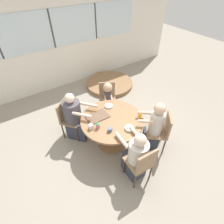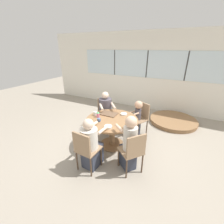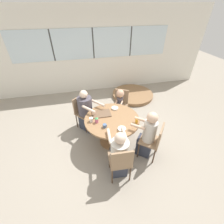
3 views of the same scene
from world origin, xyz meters
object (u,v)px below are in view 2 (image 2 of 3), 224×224
chair_for_man_blue_shirt (85,148)px  person_man_blue_shirt (91,146)px  person_man_teal_shirt (129,145)px  chair_for_woman_green_shirt (105,110)px  person_toddler (137,117)px  bowl_white_shallow (108,127)px  person_woman_green_shirt (106,114)px  chair_for_toddler (141,116)px  sippy_cup (98,114)px  bowl_cereal (124,114)px  folded_table_stack (173,121)px  juice_glass (127,126)px  coffee_mug (99,120)px  milk_carton_small (95,113)px  chair_for_man_teal_shirt (133,150)px

chair_for_man_blue_shirt → person_man_blue_shirt: person_man_blue_shirt is taller
person_man_teal_shirt → person_man_blue_shirt: bearing=152.4°
chair_for_woman_green_shirt → person_toddler: bearing=139.5°
bowl_white_shallow → person_woman_green_shirt: bearing=121.7°
chair_for_toddler → person_man_teal_shirt: size_ratio=0.76×
person_toddler → person_man_teal_shirt: bearing=128.4°
person_toddler → sippy_cup: (-0.73, -0.80, 0.26)m
chair_for_toddler → sippy_cup: (-0.80, -0.93, 0.26)m
chair_for_woman_green_shirt → chair_for_toddler: bearing=146.5°
bowl_cereal → folded_table_stack: bearing=56.7°
bowl_white_shallow → sippy_cup: bearing=143.4°
chair_for_woman_green_shirt → juice_glass: chair_for_woman_green_shirt is taller
chair_for_toddler → person_man_blue_shirt: bearing=100.7°
chair_for_toddler → chair_for_woman_green_shirt: bearing=33.5°
person_man_teal_shirt → coffee_mug: 0.91m
person_woman_green_shirt → milk_carton_small: 0.68m
person_man_teal_shirt → milk_carton_small: person_man_teal_shirt is taller
person_man_teal_shirt → coffee_mug: bearing=111.1°
person_man_blue_shirt → bowl_white_shallow: size_ratio=6.47×
milk_carton_small → bowl_white_shallow: milk_carton_small is taller
chair_for_woman_green_shirt → person_man_teal_shirt: size_ratio=0.76×
chair_for_woman_green_shirt → chair_for_man_blue_shirt: size_ratio=1.00×
chair_for_man_blue_shirt → bowl_cereal: chair_for_man_blue_shirt is taller
person_toddler → bowl_cereal: 0.50m
milk_carton_small → folded_table_stack: size_ratio=0.07×
chair_for_toddler → sippy_cup: 1.25m
chair_for_man_teal_shirt → person_woman_green_shirt: size_ratio=0.78×
chair_for_woman_green_shirt → chair_for_toddler: (1.08, 0.12, 0.00)m
sippy_cup → bowl_white_shallow: sippy_cup is taller
chair_for_man_blue_shirt → coffee_mug: bearing=104.9°
chair_for_man_blue_shirt → folded_table_stack: size_ratio=0.61×
chair_for_toddler → bowl_white_shallow: 1.33m
person_man_teal_shirt → coffee_mug: (-0.84, 0.28, 0.21)m
chair_for_man_blue_shirt → chair_for_woman_green_shirt: bearing=111.7°
chair_for_man_teal_shirt → folded_table_stack: 2.70m
chair_for_woman_green_shirt → sippy_cup: (0.28, -0.81, 0.26)m
chair_for_woman_green_shirt → coffee_mug: chair_for_woman_green_shirt is taller
chair_for_man_blue_shirt → chair_for_man_teal_shirt: (0.82, 0.35, 0.00)m
person_man_blue_shirt → folded_table_stack: bearing=69.0°
person_man_teal_shirt → bowl_cereal: (-0.48, 0.88, 0.19)m
sippy_cup → bowl_cereal: 0.64m
person_man_teal_shirt → bowl_white_shallow: person_man_teal_shirt is taller
juice_glass → chair_for_toddler: bearing=91.2°
chair_for_woman_green_shirt → milk_carton_small: 0.81m
person_man_teal_shirt → bowl_cereal: person_man_teal_shirt is taller
person_toddler → person_man_blue_shirt: bearing=101.7°
sippy_cup → bowl_cereal: size_ratio=0.89×
chair_for_man_teal_shirt → person_toddler: size_ratio=0.90×
chair_for_toddler → person_man_teal_shirt: bearing=124.7°
milk_carton_small → bowl_white_shallow: size_ratio=0.59×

